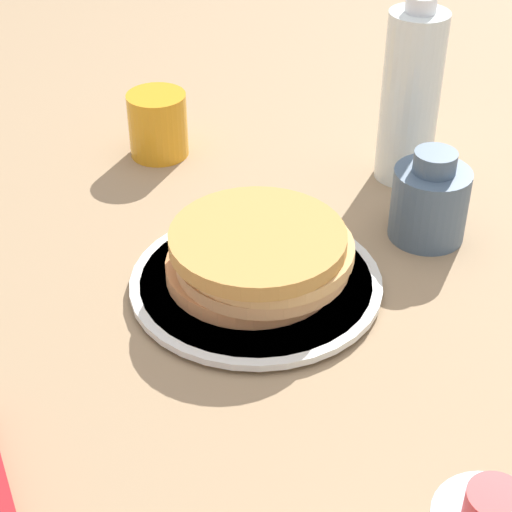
{
  "coord_description": "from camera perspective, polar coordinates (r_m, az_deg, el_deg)",
  "views": [
    {
      "loc": [
        0.37,
        -0.55,
        0.52
      ],
      "look_at": [
        0.02,
        0.02,
        0.04
      ],
      "focal_mm": 60.0,
      "sensor_mm": 36.0,
      "label": 1
    }
  ],
  "objects": [
    {
      "name": "water_bottle_mid",
      "position": [
        1.0,
        10.26,
        10.42
      ],
      "size": [
        0.07,
        0.07,
        0.22
      ],
      "color": "silver",
      "rests_on": "ground_plane"
    },
    {
      "name": "juice_glass",
      "position": [
        1.07,
        -6.56,
        8.7
      ],
      "size": [
        0.07,
        0.07,
        0.08
      ],
      "color": "orange",
      "rests_on": "ground_plane"
    },
    {
      "name": "cream_jug",
      "position": [
        0.92,
        11.51,
        3.63
      ],
      "size": [
        0.08,
        0.08,
        0.1
      ],
      "color": "#4C6075",
      "rests_on": "ground_plane"
    },
    {
      "name": "pancake_stack",
      "position": [
        0.83,
        0.2,
        0.12
      ],
      "size": [
        0.19,
        0.18,
        0.06
      ],
      "color": "#D0874F",
      "rests_on": "plate"
    },
    {
      "name": "ground_plane",
      "position": [
        0.85,
        -1.48,
        -2.36
      ],
      "size": [
        4.0,
        4.0,
        0.0
      ],
      "primitive_type": "plane",
      "color": "#9E7F5B"
    },
    {
      "name": "plate",
      "position": [
        0.85,
        -0.0,
        -1.81
      ],
      "size": [
        0.25,
        0.25,
        0.01
      ],
      "color": "silver",
      "rests_on": "ground_plane"
    }
  ]
}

